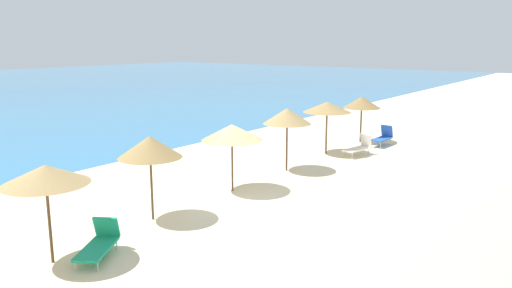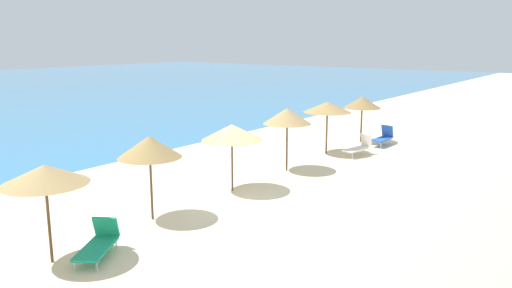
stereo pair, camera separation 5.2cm
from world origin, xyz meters
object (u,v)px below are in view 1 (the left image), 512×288
at_px(beach_umbrella_2, 150,147).
at_px(beach_umbrella_6, 362,102).
at_px(beach_umbrella_1, 45,175).
at_px(lounge_chair_2, 383,137).
at_px(beach_umbrella_4, 287,116).
at_px(beach_umbrella_5, 327,107).
at_px(lounge_chair_0, 359,147).
at_px(lounge_chair_3, 99,243).
at_px(beach_umbrella_3, 232,132).

xyz_separation_m(beach_umbrella_2, beach_umbrella_6, (15.00, 0.11, -0.13)).
xyz_separation_m(beach_umbrella_1, lounge_chair_2, (18.39, -0.92, -1.81)).
distance_m(beach_umbrella_1, beach_umbrella_2, 3.61).
relative_size(beach_umbrella_1, beach_umbrella_2, 0.95).
bearing_deg(lounge_chair_2, beach_umbrella_4, 82.38).
relative_size(beach_umbrella_5, lounge_chair_2, 1.63).
height_order(beach_umbrella_5, lounge_chair_2, beach_umbrella_5).
xyz_separation_m(lounge_chair_0, lounge_chair_3, (-14.54, 0.32, -0.08)).
bearing_deg(lounge_chair_0, beach_umbrella_6, -55.41).
distance_m(beach_umbrella_2, beach_umbrella_4, 7.44).
bearing_deg(beach_umbrella_1, beach_umbrella_2, 5.27).
bearing_deg(lounge_chair_0, beach_umbrella_2, 94.45).
height_order(beach_umbrella_1, beach_umbrella_2, beach_umbrella_2).
height_order(beach_umbrella_4, beach_umbrella_5, beach_umbrella_4).
xyz_separation_m(beach_umbrella_5, lounge_chair_2, (3.45, -1.46, -1.83)).
distance_m(lounge_chair_0, lounge_chair_2, 2.93).
bearing_deg(beach_umbrella_5, beach_umbrella_2, -178.94).
distance_m(beach_umbrella_1, lounge_chair_3, 2.21).
height_order(beach_umbrella_3, beach_umbrella_6, same).
height_order(beach_umbrella_1, beach_umbrella_5, beach_umbrella_5).
distance_m(lounge_chair_0, lounge_chair_3, 14.54).
bearing_deg(beach_umbrella_6, lounge_chair_2, -98.46).
bearing_deg(lounge_chair_2, beach_umbrella_5, 68.66).
bearing_deg(beach_umbrella_1, lounge_chair_3, -34.38).
distance_m(beach_umbrella_5, lounge_chair_2, 4.17).
distance_m(beach_umbrella_3, lounge_chair_2, 11.20).
xyz_separation_m(beach_umbrella_5, lounge_chair_0, (0.53, -1.50, -1.85)).
bearing_deg(beach_umbrella_2, beach_umbrella_6, 0.40).
bearing_deg(beach_umbrella_3, beach_umbrella_5, 2.15).
bearing_deg(beach_umbrella_6, lounge_chair_3, -176.53).
xyz_separation_m(beach_umbrella_2, lounge_chair_2, (14.80, -1.25, -1.83)).
xyz_separation_m(beach_umbrella_2, lounge_chair_3, (-2.67, -0.97, -1.93)).
distance_m(beach_umbrella_4, beach_umbrella_6, 7.57).
relative_size(beach_umbrella_3, lounge_chair_0, 1.47).
bearing_deg(lounge_chair_3, beach_umbrella_2, -102.31).
bearing_deg(lounge_chair_3, beach_umbrella_1, 23.38).
relative_size(lounge_chair_0, lounge_chair_3, 0.97).
xyz_separation_m(beach_umbrella_3, beach_umbrella_5, (7.55, 0.28, 0.10)).
bearing_deg(beach_umbrella_1, beach_umbrella_4, 1.44).
bearing_deg(beach_umbrella_6, beach_umbrella_2, -179.60).
xyz_separation_m(beach_umbrella_4, lounge_chair_3, (-10.10, -0.91, -1.99)).
distance_m(beach_umbrella_4, lounge_chair_3, 10.34).
bearing_deg(lounge_chair_3, beach_umbrella_5, -117.44).
xyz_separation_m(beach_umbrella_6, lounge_chair_2, (-0.20, -1.36, -1.70)).
bearing_deg(lounge_chair_3, beach_umbrella_3, -114.37).
height_order(lounge_chair_0, lounge_chair_2, lounge_chair_2).
bearing_deg(beach_umbrella_1, lounge_chair_0, -3.53).
bearing_deg(lounge_chair_2, beach_umbrella_6, -6.86).
bearing_deg(lounge_chair_0, beach_umbrella_1, 97.10).
relative_size(beach_umbrella_2, beach_umbrella_4, 0.98).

